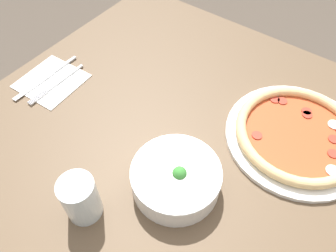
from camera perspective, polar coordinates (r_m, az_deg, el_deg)
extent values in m
plane|color=#4C4238|center=(1.49, 3.36, -19.44)|extent=(8.00, 8.00, 0.00)
cube|color=brown|center=(0.84, 5.63, -3.27)|extent=(1.19, 1.00, 0.03)
cylinder|color=#4E3C2B|center=(1.56, -3.15, 8.82)|extent=(0.06, 0.06, 0.71)
cylinder|color=white|center=(0.89, 21.43, -1.82)|extent=(0.36, 0.36, 0.01)
torus|color=#DBB77A|center=(0.87, 21.78, -1.08)|extent=(0.31, 0.31, 0.03)
cylinder|color=#B74723|center=(0.88, 21.59, -1.48)|extent=(0.28, 0.28, 0.01)
cylinder|color=#A83323|center=(0.94, 18.11, 4.41)|extent=(0.03, 0.03, 0.00)
cylinder|color=#A83323|center=(0.84, 15.23, -1.58)|extent=(0.03, 0.03, 0.00)
cylinder|color=#A83323|center=(0.90, 26.88, -2.06)|extent=(0.03, 0.03, 0.00)
cylinder|color=#A83323|center=(0.88, 26.81, -4.32)|extent=(0.03, 0.03, 0.00)
cylinder|color=#A83323|center=(0.93, 23.08, 1.82)|extent=(0.03, 0.03, 0.00)
cylinder|color=#A83323|center=(0.94, 19.29, 4.14)|extent=(0.03, 0.03, 0.00)
cylinder|color=#A83323|center=(0.94, 22.99, 2.38)|extent=(0.03, 0.03, 0.00)
ellipsoid|color=silver|center=(0.94, 26.97, 0.23)|extent=(0.03, 0.03, 0.01)
ellipsoid|color=silver|center=(0.85, 26.76, -6.94)|extent=(0.03, 0.03, 0.01)
cylinder|color=white|center=(0.73, 1.39, -9.13)|extent=(0.20, 0.20, 0.06)
torus|color=white|center=(0.71, 1.44, -8.06)|extent=(0.20, 0.20, 0.01)
ellipsoid|color=tan|center=(0.72, 7.64, -8.04)|extent=(0.04, 0.04, 0.02)
ellipsoid|color=tan|center=(0.72, 6.01, -7.23)|extent=(0.03, 0.04, 0.02)
ellipsoid|color=tan|center=(0.74, -2.39, -5.14)|extent=(0.03, 0.04, 0.02)
ellipsoid|color=tan|center=(0.75, 2.27, -4.44)|extent=(0.04, 0.04, 0.02)
sphere|color=#388433|center=(0.70, 2.01, -8.26)|extent=(0.03, 0.03, 0.03)
ellipsoid|color=yellow|center=(0.70, -3.19, -10.19)|extent=(0.04, 0.02, 0.02)
cube|color=white|center=(1.03, -19.63, 7.39)|extent=(0.18, 0.18, 0.00)
cube|color=silver|center=(1.02, -17.54, 7.99)|extent=(0.01, 0.14, 0.00)
cube|color=silver|center=(0.99, -21.97, 4.77)|extent=(0.00, 0.06, 0.00)
cube|color=silver|center=(0.99, -21.83, 4.67)|extent=(0.00, 0.06, 0.00)
cube|color=silver|center=(0.98, -21.68, 4.56)|extent=(0.00, 0.06, 0.00)
cube|color=silver|center=(0.98, -21.53, 4.46)|extent=(0.00, 0.06, 0.00)
cube|color=silver|center=(1.06, -17.63, 10.12)|extent=(0.01, 0.09, 0.01)
cube|color=silver|center=(1.02, -22.33, 6.46)|extent=(0.02, 0.14, 0.00)
cylinder|color=silver|center=(0.71, -14.98, -12.10)|extent=(0.08, 0.08, 0.11)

